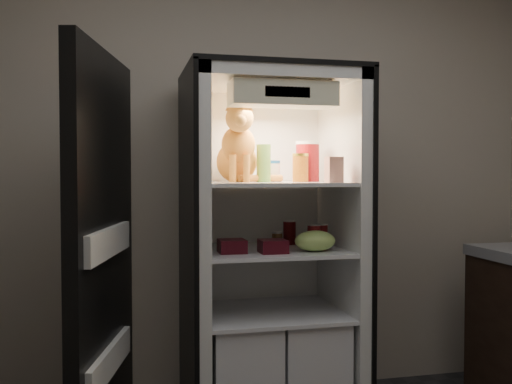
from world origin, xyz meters
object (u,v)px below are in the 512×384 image
at_px(pepper_jar, 308,161).
at_px(soda_can_a, 289,233).
at_px(mayo_tub, 273,171).
at_px(grape_bag, 315,241).
at_px(refrigerator, 269,274).
at_px(cream_carton, 334,170).
at_px(parmesan_shaker, 264,163).
at_px(soda_can_c, 314,237).
at_px(condiment_jar, 277,239).
at_px(berry_box_right, 273,246).
at_px(soda_can_b, 322,236).
at_px(tabby_cat, 238,151).
at_px(berry_box_left, 232,246).
at_px(salsa_jar, 300,168).

relative_size(pepper_jar, soda_can_a, 1.69).
distance_m(mayo_tub, grape_bag, 0.48).
relative_size(refrigerator, cream_carton, 14.67).
bearing_deg(parmesan_shaker, grape_bag, -36.41).
bearing_deg(parmesan_shaker, soda_can_c, -20.50).
bearing_deg(condiment_jar, mayo_tub, 101.22).
bearing_deg(soda_can_c, berry_box_right, -161.40).
bearing_deg(condiment_jar, berry_box_right, -110.23).
relative_size(pepper_jar, soda_can_b, 1.79).
relative_size(mayo_tub, cream_carton, 0.90).
bearing_deg(mayo_tub, tabby_cat, -164.47).
xyz_separation_m(condiment_jar, berry_box_left, (-0.28, -0.18, -0.01)).
bearing_deg(soda_can_b, parmesan_shaker, 174.50).
distance_m(salsa_jar, soda_can_b, 0.38).
bearing_deg(mayo_tub, cream_carton, -55.85).
height_order(tabby_cat, parmesan_shaker, tabby_cat).
xyz_separation_m(soda_can_c, berry_box_right, (-0.24, -0.08, -0.03)).
relative_size(soda_can_a, condiment_jar, 1.64).
relative_size(condiment_jar, berry_box_left, 0.60).
relative_size(salsa_jar, soda_can_a, 1.15).
bearing_deg(berry_box_left, condiment_jar, 33.03).
height_order(soda_can_a, condiment_jar, soda_can_a).
xyz_separation_m(refrigerator, condiment_jar, (0.05, 0.01, 0.19)).
relative_size(mayo_tub, salsa_jar, 0.76).
bearing_deg(pepper_jar, grape_bag, -99.53).
distance_m(soda_can_a, condiment_jar, 0.12).
xyz_separation_m(salsa_jar, berry_box_left, (-0.39, -0.12, -0.39)).
xyz_separation_m(soda_can_b, berry_box_left, (-0.51, -0.10, -0.03)).
bearing_deg(pepper_jar, soda_can_c, -97.43).
xyz_separation_m(tabby_cat, soda_can_c, (0.37, -0.15, -0.45)).
distance_m(pepper_jar, berry_box_left, 0.67).
xyz_separation_m(salsa_jar, condiment_jar, (-0.11, 0.06, -0.39)).
bearing_deg(pepper_jar, salsa_jar, -127.70).
xyz_separation_m(grape_bag, berry_box_right, (-0.22, -0.01, -0.02)).
distance_m(tabby_cat, berry_box_right, 0.55).
bearing_deg(tabby_cat, grape_bag, -25.99).
relative_size(tabby_cat, soda_can_a, 3.31).
bearing_deg(soda_can_a, berry_box_right, -120.16).
height_order(soda_can_c, berry_box_right, soda_can_c).
bearing_deg(soda_can_c, soda_can_b, 44.07).
relative_size(tabby_cat, grape_bag, 2.04).
bearing_deg(pepper_jar, berry_box_right, -135.55).
bearing_deg(mayo_tub, pepper_jar, -8.26).
relative_size(condiment_jar, grape_bag, 0.38).
relative_size(salsa_jar, berry_box_left, 1.14).
bearing_deg(grape_bag, salsa_jar, 99.39).
distance_m(refrigerator, salsa_jar, 0.60).
bearing_deg(tabby_cat, pepper_jar, 10.73).
xyz_separation_m(pepper_jar, condiment_jar, (-0.18, -0.03, -0.42)).
bearing_deg(soda_can_b, cream_carton, -91.31).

